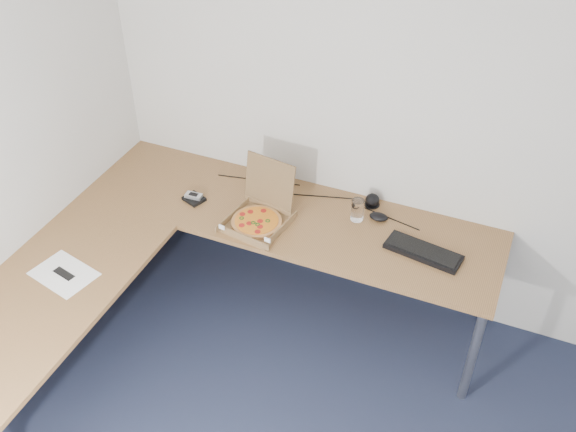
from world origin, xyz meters
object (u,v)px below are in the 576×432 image
at_px(drinking_glass, 357,210).
at_px(wallet, 194,199).
at_px(desk, 205,248).
at_px(pizza_box, 258,218).
at_px(keyboard, 423,252).

distance_m(drinking_glass, wallet, 0.99).
height_order(desk, drinking_glass, drinking_glass).
bearing_deg(desk, wallet, 127.53).
bearing_deg(wallet, pizza_box, 14.99).
xyz_separation_m(desk, keyboard, (1.14, 0.40, 0.04)).
height_order(pizza_box, drinking_glass, pizza_box).
relative_size(desk, pizza_box, 6.62).
xyz_separation_m(pizza_box, drinking_glass, (0.51, 0.26, 0.03)).
xyz_separation_m(drinking_glass, keyboard, (0.43, -0.14, -0.05)).
bearing_deg(keyboard, pizza_box, -163.97).
bearing_deg(pizza_box, drinking_glass, 35.47).
height_order(pizza_box, wallet, pizza_box).
relative_size(keyboard, wallet, 3.53).
bearing_deg(pizza_box, keyboard, 15.58).
relative_size(desk, wallet, 21.06).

